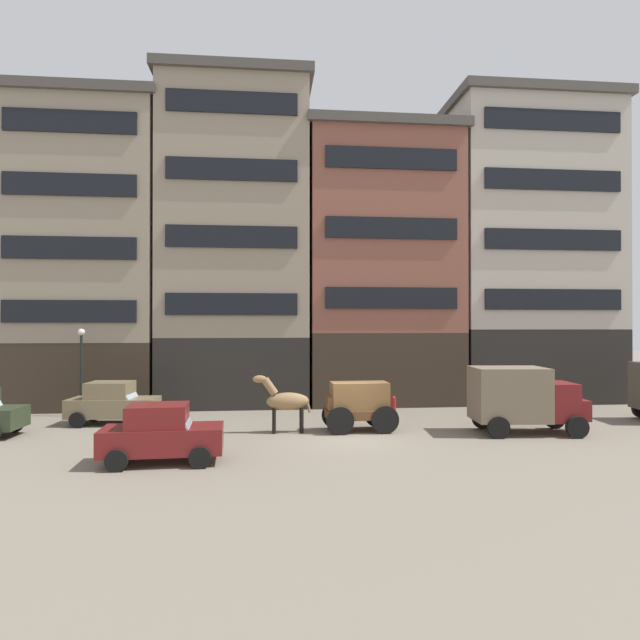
{
  "coord_description": "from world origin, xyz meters",
  "views": [
    {
      "loc": [
        -3.18,
        -19.87,
        4.35
      ],
      "look_at": [
        -1.01,
        1.97,
        4.5
      ],
      "focal_mm": 29.84,
      "sensor_mm": 36.0,
      "label": 1
    }
  ],
  "objects": [
    {
      "name": "ground_plane",
      "position": [
        0.0,
        0.0,
        0.0
      ],
      "size": [
        120.0,
        120.0,
        0.0
      ],
      "primitive_type": "plane",
      "color": "slate"
    },
    {
      "name": "building_far_left",
      "position": [
        -12.7,
        9.82,
        8.16
      ],
      "size": [
        7.99,
        6.25,
        16.23
      ],
      "color": "#33281E",
      "rests_on": "ground_plane"
    },
    {
      "name": "fire_hydrant_curbside",
      "position": [
        2.93,
        5.46,
        0.43
      ],
      "size": [
        0.24,
        0.24,
        0.83
      ],
      "color": "maroon",
      "rests_on": "ground_plane"
    },
    {
      "name": "building_center_left",
      "position": [
        -4.93,
        9.82,
        8.86
      ],
      "size": [
        8.27,
        6.25,
        17.63
      ],
      "color": "black",
      "rests_on": "ground_plane"
    },
    {
      "name": "building_far_right",
      "position": [
        11.95,
        9.82,
        8.68
      ],
      "size": [
        9.5,
        6.25,
        17.27
      ],
      "color": "black",
      "rests_on": "ground_plane"
    },
    {
      "name": "pedestrian_officer",
      "position": [
        7.67,
        4.66,
        0.98
      ],
      "size": [
        0.47,
        0.47,
        1.79
      ],
      "color": "#38332D",
      "rests_on": "ground_plane"
    },
    {
      "name": "delivery_truck_far",
      "position": [
        6.94,
        0.29,
        1.42
      ],
      "size": [
        4.48,
        2.44,
        2.62
      ],
      "color": "maroon",
      "rests_on": "ground_plane"
    },
    {
      "name": "streetlamp_curbside",
      "position": [
        -11.89,
        6.11,
        2.67
      ],
      "size": [
        0.32,
        0.32,
        4.12
      ],
      "color": "black",
      "rests_on": "ground_plane"
    },
    {
      "name": "sedan_light",
      "position": [
        -6.46,
        -2.86,
        0.91
      ],
      "size": [
        3.78,
        2.01,
        1.83
      ],
      "color": "maroon",
      "rests_on": "ground_plane"
    },
    {
      "name": "sedan_dark",
      "position": [
        -9.84,
        3.94,
        0.91
      ],
      "size": [
        3.81,
        2.08,
        1.83
      ],
      "color": "#7A6B4C",
      "rests_on": "ground_plane"
    },
    {
      "name": "building_center_right",
      "position": [
        3.21,
        9.82,
        7.63
      ],
      "size": [
        8.69,
        6.25,
        15.18
      ],
      "color": "#33281E",
      "rests_on": "ground_plane"
    },
    {
      "name": "cargo_wagon",
      "position": [
        0.49,
        1.4,
        1.15
      ],
      "size": [
        2.94,
        1.57,
        1.98
      ],
      "color": "brown",
      "rests_on": "ground_plane"
    },
    {
      "name": "draft_horse",
      "position": [
        -2.46,
        1.4,
        1.27
      ],
      "size": [
        2.35,
        0.64,
        2.3
      ],
      "color": "#937047",
      "rests_on": "ground_plane"
    }
  ]
}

